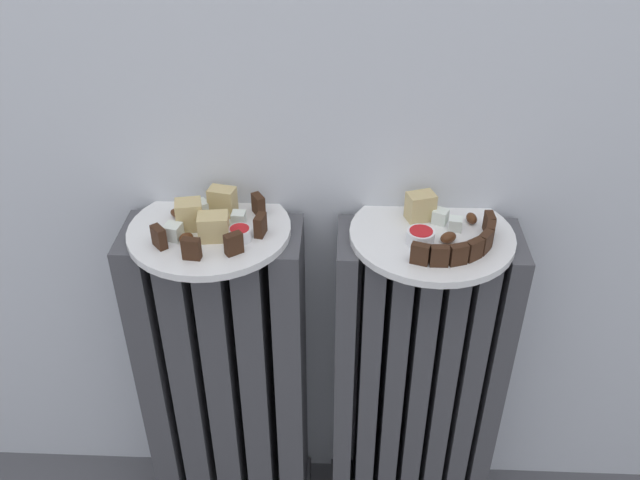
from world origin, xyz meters
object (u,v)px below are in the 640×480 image
object	(u,v)px
radiator_left	(226,382)
radiator_right	(414,388)
plate_right	(432,235)
fork	(208,228)
jam_bowl_right	(421,236)
jam_bowl_left	(240,233)
plate_left	(210,230)

from	to	relation	value
radiator_left	radiator_right	size ratio (longest dim) A/B	1.00
plate_right	fork	xyz separation A→B (m)	(-0.36, -0.01, 0.01)
jam_bowl_right	fork	size ratio (longest dim) A/B	0.48
jam_bowl_left	jam_bowl_right	size ratio (longest dim) A/B	0.84
plate_left	radiator_right	bearing A→B (deg)	-0.00
radiator_left	jam_bowl_left	world-z (taller)	jam_bowl_left
radiator_left	plate_left	xyz separation A→B (m)	(0.00, 0.00, 0.35)
plate_right	jam_bowl_right	distance (m)	0.04
radiator_right	plate_left	bearing A→B (deg)	180.00
jam_bowl_right	radiator_right	bearing A→B (deg)	54.85
jam_bowl_right	radiator_left	bearing A→B (deg)	174.79
radiator_left	plate_left	distance (m)	0.35
radiator_left	jam_bowl_left	size ratio (longest dim) A/B	18.34
radiator_right	fork	size ratio (longest dim) A/B	7.36
radiator_left	fork	xyz separation A→B (m)	(-0.00, -0.01, 0.35)
jam_bowl_left	fork	xyz separation A→B (m)	(-0.06, 0.03, -0.01)
radiator_left	fork	world-z (taller)	fork
radiator_right	fork	world-z (taller)	fork
radiator_right	jam_bowl_left	world-z (taller)	jam_bowl_left
radiator_left	jam_bowl_right	bearing A→B (deg)	-5.21
plate_left	plate_right	distance (m)	0.36
radiator_right	jam_bowl_left	bearing A→B (deg)	-173.88
jam_bowl_right	plate_right	bearing A→B (deg)	54.85
radiator_right	jam_bowl_right	size ratio (longest dim) A/B	15.34
radiator_left	radiator_right	bearing A→B (deg)	-0.00
radiator_right	plate_left	world-z (taller)	plate_left
jam_bowl_right	fork	xyz separation A→B (m)	(-0.34, 0.02, -0.01)
radiator_right	plate_right	bearing A→B (deg)	116.57
plate_left	jam_bowl_left	size ratio (longest dim) A/B	7.17
radiator_right	jam_bowl_right	bearing A→B (deg)	-125.15
jam_bowl_right	fork	distance (m)	0.34
plate_right	jam_bowl_right	bearing A→B (deg)	-125.15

